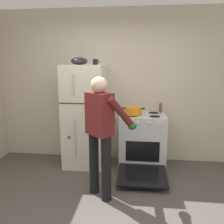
{
  "coord_description": "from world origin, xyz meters",
  "views": [
    {
      "loc": [
        0.42,
        -2.34,
        1.75
      ],
      "look_at": [
        0.0,
        1.32,
        1.0
      ],
      "focal_mm": 37.98,
      "sensor_mm": 36.0,
      "label": 1
    }
  ],
  "objects_px": {
    "coffee_mug": "(95,62)",
    "mixing_bowl": "(79,61)",
    "red_pot": "(133,111)",
    "person_cook": "(102,127)",
    "refrigerator": "(85,116)",
    "stove_range": "(142,141)",
    "pepper_mill": "(160,108)"
  },
  "relations": [
    {
      "from": "refrigerator",
      "to": "person_cook",
      "type": "xyz_separation_m",
      "value": [
        0.45,
        -1.0,
        0.09
      ]
    },
    {
      "from": "person_cook",
      "to": "red_pot",
      "type": "bearing_deg",
      "value": 68.06
    },
    {
      "from": "red_pot",
      "to": "mixing_bowl",
      "type": "bearing_deg",
      "value": 176.86
    },
    {
      "from": "mixing_bowl",
      "to": "pepper_mill",
      "type": "bearing_deg",
      "value": 8.3
    },
    {
      "from": "coffee_mug",
      "to": "person_cook",
      "type": "bearing_deg",
      "value": -75.74
    },
    {
      "from": "person_cook",
      "to": "stove_range",
      "type": "bearing_deg",
      "value": 61.06
    },
    {
      "from": "red_pot",
      "to": "coffee_mug",
      "type": "bearing_deg",
      "value": 171.23
    },
    {
      "from": "refrigerator",
      "to": "person_cook",
      "type": "distance_m",
      "value": 1.1
    },
    {
      "from": "stove_range",
      "to": "red_pot",
      "type": "height_order",
      "value": "red_pot"
    },
    {
      "from": "stove_range",
      "to": "person_cook",
      "type": "bearing_deg",
      "value": -118.94
    },
    {
      "from": "stove_range",
      "to": "refrigerator",
      "type": "bearing_deg",
      "value": 178.98
    },
    {
      "from": "person_cook",
      "to": "pepper_mill",
      "type": "relative_size",
      "value": 10.11
    },
    {
      "from": "stove_range",
      "to": "red_pot",
      "type": "bearing_deg",
      "value": -168.68
    },
    {
      "from": "red_pot",
      "to": "coffee_mug",
      "type": "distance_m",
      "value": 1.03
    },
    {
      "from": "refrigerator",
      "to": "coffee_mug",
      "type": "bearing_deg",
      "value": 15.4
    },
    {
      "from": "pepper_mill",
      "to": "red_pot",
      "type": "bearing_deg",
      "value": -151.48
    },
    {
      "from": "person_cook",
      "to": "mixing_bowl",
      "type": "relative_size",
      "value": 5.83
    },
    {
      "from": "red_pot",
      "to": "pepper_mill",
      "type": "bearing_deg",
      "value": 28.52
    },
    {
      "from": "refrigerator",
      "to": "mixing_bowl",
      "type": "relative_size",
      "value": 6.31
    },
    {
      "from": "refrigerator",
      "to": "red_pot",
      "type": "bearing_deg",
      "value": -3.42
    },
    {
      "from": "coffee_mug",
      "to": "mixing_bowl",
      "type": "distance_m",
      "value": 0.27
    },
    {
      "from": "coffee_mug",
      "to": "pepper_mill",
      "type": "height_order",
      "value": "coffee_mug"
    },
    {
      "from": "coffee_mug",
      "to": "mixing_bowl",
      "type": "height_order",
      "value": "mixing_bowl"
    },
    {
      "from": "refrigerator",
      "to": "stove_range",
      "type": "height_order",
      "value": "refrigerator"
    },
    {
      "from": "person_cook",
      "to": "mixing_bowl",
      "type": "distance_m",
      "value": 1.41
    },
    {
      "from": "red_pot",
      "to": "coffee_mug",
      "type": "relative_size",
      "value": 3.27
    },
    {
      "from": "stove_range",
      "to": "pepper_mill",
      "type": "bearing_deg",
      "value": 36.0
    },
    {
      "from": "stove_range",
      "to": "coffee_mug",
      "type": "distance_m",
      "value": 1.56
    },
    {
      "from": "person_cook",
      "to": "coffee_mug",
      "type": "distance_m",
      "value": 1.36
    },
    {
      "from": "stove_range",
      "to": "coffee_mug",
      "type": "bearing_deg",
      "value": 175.19
    },
    {
      "from": "red_pot",
      "to": "person_cook",
      "type": "bearing_deg",
      "value": -111.94
    },
    {
      "from": "coffee_mug",
      "to": "mixing_bowl",
      "type": "relative_size",
      "value": 0.41
    }
  ]
}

